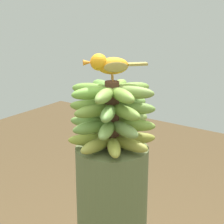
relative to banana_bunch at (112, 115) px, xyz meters
The scene contains 2 objects.
banana_bunch is the anchor object (origin of this frame).
perched_bird 0.17m from the banana_bunch, 108.51° to the right, with size 0.18×0.16×0.09m.
Camera 1 is at (0.99, 0.70, 1.81)m, focal length 60.67 mm.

